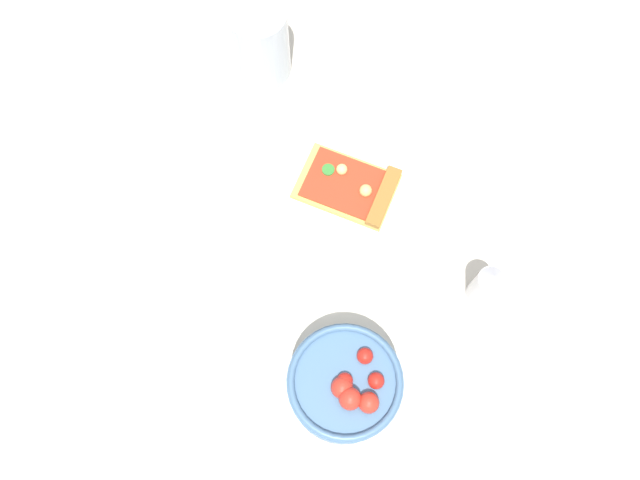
{
  "coord_description": "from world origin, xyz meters",
  "views": [
    {
      "loc": [
        -0.28,
        0.18,
        0.78
      ],
      "look_at": [
        -0.05,
        0.05,
        0.03
      ],
      "focal_mm": 34.41,
      "sensor_mm": 36.0,
      "label": 1
    }
  ],
  "objects_px": {
    "plate": "(337,208)",
    "paper_napkin": "(184,313)",
    "soda_glass": "(261,44)",
    "salad_bowl": "(345,385)",
    "pepper_shaker": "(486,286)",
    "pizza_slice_main": "(354,187)"
  },
  "relations": [
    {
      "from": "plate",
      "to": "paper_napkin",
      "type": "relative_size",
      "value": 1.66
    },
    {
      "from": "paper_napkin",
      "to": "soda_glass",
      "type": "bearing_deg",
      "value": -45.0
    },
    {
      "from": "soda_glass",
      "to": "salad_bowl",
      "type": "bearing_deg",
      "value": 162.4
    },
    {
      "from": "pepper_shaker",
      "to": "paper_napkin",
      "type": "bearing_deg",
      "value": 62.8
    },
    {
      "from": "plate",
      "to": "salad_bowl",
      "type": "distance_m",
      "value": 0.24
    },
    {
      "from": "plate",
      "to": "pizza_slice_main",
      "type": "height_order",
      "value": "pizza_slice_main"
    },
    {
      "from": "pizza_slice_main",
      "to": "paper_napkin",
      "type": "xyz_separation_m",
      "value": [
        -0.03,
        0.28,
        -0.02
      ]
    },
    {
      "from": "pizza_slice_main",
      "to": "soda_glass",
      "type": "relative_size",
      "value": 1.31
    },
    {
      "from": "pizza_slice_main",
      "to": "soda_glass",
      "type": "xyz_separation_m",
      "value": [
        0.24,
        0.0,
        0.04
      ]
    },
    {
      "from": "plate",
      "to": "soda_glass",
      "type": "height_order",
      "value": "soda_glass"
    },
    {
      "from": "pizza_slice_main",
      "to": "pepper_shaker",
      "type": "relative_size",
      "value": 1.93
    },
    {
      "from": "soda_glass",
      "to": "pepper_shaker",
      "type": "height_order",
      "value": "soda_glass"
    },
    {
      "from": "plate",
      "to": "soda_glass",
      "type": "bearing_deg",
      "value": -6.36
    },
    {
      "from": "salad_bowl",
      "to": "plate",
      "type": "bearing_deg",
      "value": -29.53
    },
    {
      "from": "salad_bowl",
      "to": "pepper_shaker",
      "type": "relative_size",
      "value": 1.67
    },
    {
      "from": "pizza_slice_main",
      "to": "pepper_shaker",
      "type": "distance_m",
      "value": 0.22
    },
    {
      "from": "pizza_slice_main",
      "to": "salad_bowl",
      "type": "xyz_separation_m",
      "value": [
        -0.22,
        0.15,
        0.02
      ]
    },
    {
      "from": "paper_napkin",
      "to": "pepper_shaker",
      "type": "bearing_deg",
      "value": -117.2
    },
    {
      "from": "plate",
      "to": "pepper_shaker",
      "type": "xyz_separation_m",
      "value": [
        -0.2,
        -0.1,
        0.03
      ]
    },
    {
      "from": "salad_bowl",
      "to": "soda_glass",
      "type": "bearing_deg",
      "value": -17.6
    },
    {
      "from": "pizza_slice_main",
      "to": "paper_napkin",
      "type": "distance_m",
      "value": 0.28
    },
    {
      "from": "plate",
      "to": "pizza_slice_main",
      "type": "relative_size",
      "value": 1.68
    }
  ]
}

